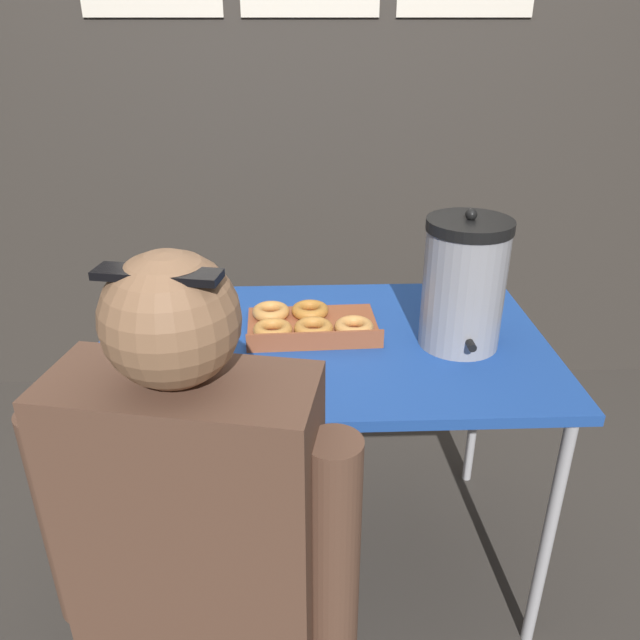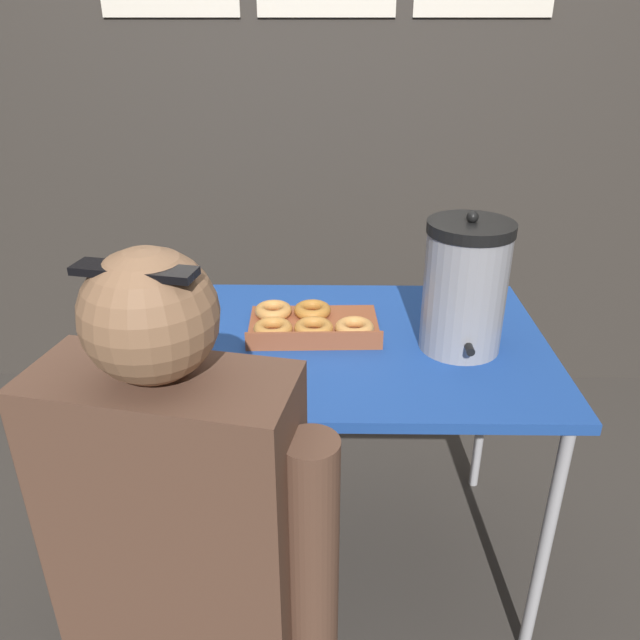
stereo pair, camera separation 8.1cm
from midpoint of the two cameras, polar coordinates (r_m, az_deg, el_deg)
The scene contains 7 objects.
ground_plane at distance 2.15m, azimuth -0.93°, elevation -20.39°, with size 12.00×12.00×0.00m, color #3D3833.
back_wall at distance 2.65m, azimuth -1.81°, elevation 19.14°, with size 6.00×0.11×2.47m.
folding_table at distance 1.71m, azimuth -1.10°, elevation -3.49°, with size 1.20×0.76×0.78m.
donut_box at distance 1.72m, azimuth -2.45°, elevation -0.39°, with size 0.37×0.27×0.05m.
coffee_urn at distance 1.63m, azimuth 11.62°, elevation 3.26°, with size 0.22×0.24×0.37m.
cell_phone at distance 1.51m, azimuth -8.29°, elevation -5.32°, with size 0.14×0.17×0.01m.
person_seated at distance 1.31m, azimuth -12.69°, elevation -22.29°, with size 0.59×0.31×1.26m.
Camera 1 is at (-0.07, -1.48, 1.56)m, focal length 35.00 mm.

